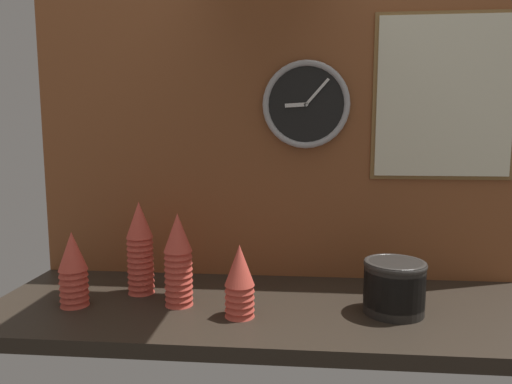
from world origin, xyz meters
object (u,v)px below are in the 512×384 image
Objects in this scene: cup_stack_center_left at (178,260)px; cup_stack_center at (240,281)px; wall_clock at (306,105)px; cup_stack_left at (140,248)px; bowl_stack_right at (394,285)px; cup_stack_far_left at (73,269)px; menu_board at (444,97)px.

cup_stack_center is at bearing -20.04° from cup_stack_center_left.
wall_clock reaches higher than cup_stack_center.
cup_stack_left is 0.16m from cup_stack_center_left.
bowl_stack_right is at bearing -6.95° from cup_stack_left.
cup_stack_left is at bearing 148.46° from cup_stack_center_left.
cup_stack_far_left is 1.23m from menu_board.
cup_stack_far_left is 0.76× the size of cup_stack_left.
wall_clock is at bearing 62.61° from cup_stack_center.
menu_board is at bearing 16.05° from cup_stack_far_left.
cup_stack_center_left is 0.63m from wall_clock.
cup_stack_center is at bearing -4.30° from cup_stack_far_left.
cup_stack_center_left reaches higher than cup_stack_center.
cup_stack_center_left is at bearing -31.54° from cup_stack_left.
cup_stack_center_left is at bearing 5.94° from cup_stack_far_left.
cup_stack_left is at bearing 173.05° from bowl_stack_right.
cup_stack_left is at bearing -168.15° from menu_board.
cup_stack_center_left is at bearing -142.72° from wall_clock.
cup_stack_center_left reaches higher than bowl_stack_right.
cup_stack_left is (0.15, 0.12, 0.03)m from cup_stack_far_left.
wall_clock is (-0.24, 0.27, 0.50)m from bowl_stack_right.
cup_stack_left is 1.44× the size of cup_stack_center.
wall_clock is at bearing -178.81° from menu_board.
bowl_stack_right is (0.89, 0.03, -0.03)m from cup_stack_far_left.
cup_stack_far_left is 0.85m from wall_clock.
menu_board reaches higher than cup_stack_left.
wall_clock is at bearing 20.50° from cup_stack_left.
cup_stack_left is 1.05m from menu_board.
cup_stack_far_left is at bearing 175.70° from cup_stack_center.
cup_stack_center_left reaches higher than cup_stack_far_left.
cup_stack_far_left is 0.20m from cup_stack_left.
menu_board is (0.19, 0.28, 0.52)m from bowl_stack_right.
menu_board is at bearing 19.59° from cup_stack_center_left.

